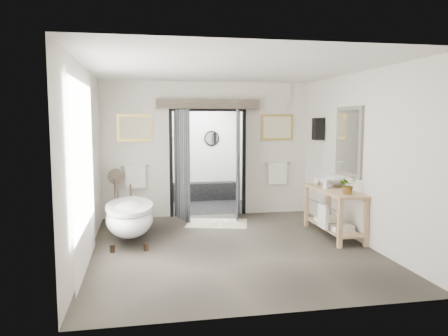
{
  "coord_description": "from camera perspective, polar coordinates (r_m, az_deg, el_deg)",
  "views": [
    {
      "loc": [
        -1.39,
        -6.84,
        2.1
      ],
      "look_at": [
        0.0,
        0.6,
        1.25
      ],
      "focal_mm": 35.0,
      "sensor_mm": 36.0,
      "label": 1
    }
  ],
  "objects": [
    {
      "name": "ground_plane",
      "position": [
        7.29,
        0.88,
        -10.33
      ],
      "size": [
        5.0,
        5.0,
        0.0
      ],
      "primitive_type": "plane",
      "color": "brown"
    },
    {
      "name": "soap_bottle_a",
      "position": [
        8.07,
        13.19,
        -2.01
      ],
      "size": [
        0.11,
        0.11,
        0.19
      ],
      "primitive_type": "imported",
      "rotation": [
        0.0,
        0.0,
        0.43
      ],
      "color": "gray",
      "rests_on": "vanity"
    },
    {
      "name": "pedestal_mirror",
      "position": [
        9.19,
        -13.88,
        -3.97
      ],
      "size": [
        0.33,
        0.21,
        1.11
      ],
      "color": "#715F53",
      "rests_on": "ground_plane"
    },
    {
      "name": "back_wall_dressing",
      "position": [
        9.28,
        -1.95,
        3.09
      ],
      "size": [
        3.82,
        0.79,
        2.52
      ],
      "color": "black",
      "rests_on": "ground_plane"
    },
    {
      "name": "rug",
      "position": [
        8.88,
        -0.9,
        -7.23
      ],
      "size": [
        1.36,
        1.07,
        0.01
      ],
      "primitive_type": "cube",
      "rotation": [
        0.0,
        0.0,
        -0.24
      ],
      "color": "beige",
      "rests_on": "ground_plane"
    },
    {
      "name": "slippers",
      "position": [
        8.81,
        -0.58,
        -7.1
      ],
      "size": [
        0.42,
        0.29,
        0.05
      ],
      "color": "white",
      "rests_on": "rug"
    },
    {
      "name": "plant",
      "position": [
        7.59,
        15.88,
        -2.12
      ],
      "size": [
        0.34,
        0.32,
        0.31
      ],
      "primitive_type": "imported",
      "rotation": [
        0.0,
        0.0,
        0.3
      ],
      "color": "gray",
      "rests_on": "vanity"
    },
    {
      "name": "vanity",
      "position": [
        8.11,
        14.05,
        -5.13
      ],
      "size": [
        0.57,
        1.6,
        0.85
      ],
      "color": "tan",
      "rests_on": "ground_plane"
    },
    {
      "name": "basin",
      "position": [
        8.34,
        13.75,
        -1.78
      ],
      "size": [
        0.57,
        0.57,
        0.18
      ],
      "primitive_type": "imported",
      "rotation": [
        0.0,
        0.0,
        -0.1
      ],
      "color": "white",
      "rests_on": "vanity"
    },
    {
      "name": "soap_bottle_b",
      "position": [
        8.56,
        12.09,
        -1.54
      ],
      "size": [
        0.18,
        0.18,
        0.18
      ],
      "primitive_type": "imported",
      "rotation": [
        0.0,
        0.0,
        0.36
      ],
      "color": "gray",
      "rests_on": "vanity"
    },
    {
      "name": "shower_room",
      "position": [
        10.99,
        -3.26,
        0.16
      ],
      "size": [
        2.22,
        2.01,
        2.51
      ],
      "color": "black",
      "rests_on": "ground_plane"
    },
    {
      "name": "room_shell",
      "position": [
        6.87,
        0.81,
        4.38
      ],
      "size": [
        4.52,
        5.02,
        2.91
      ],
      "color": "beige",
      "rests_on": "ground_plane"
    },
    {
      "name": "clawfoot_tub",
      "position": [
        7.74,
        -12.2,
        -6.24
      ],
      "size": [
        0.8,
        1.79,
        0.87
      ],
      "color": "#38271B",
      "rests_on": "ground_plane"
    }
  ]
}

